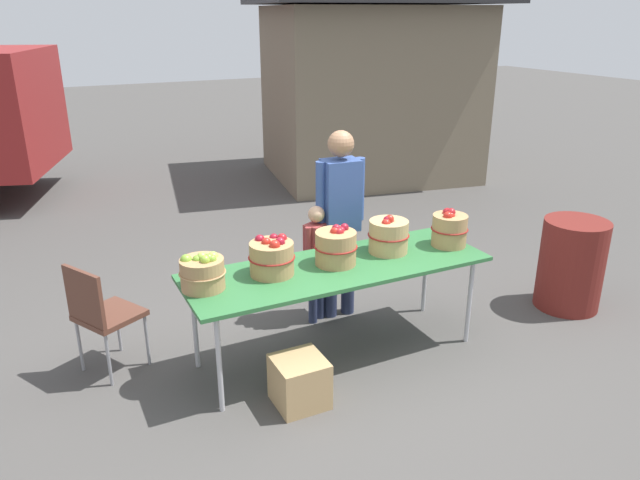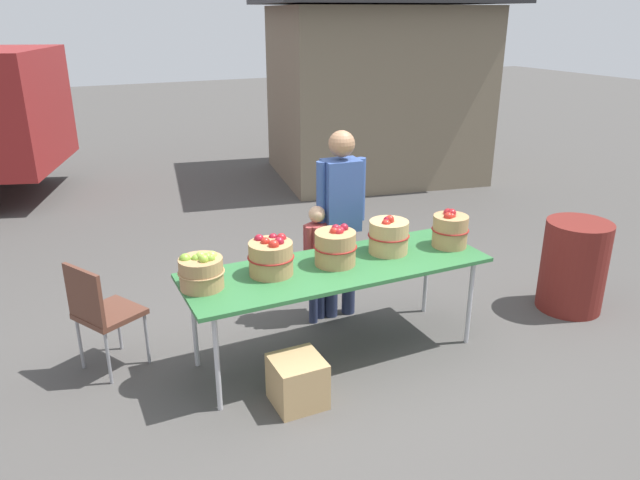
{
  "view_description": "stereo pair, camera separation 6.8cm",
  "coord_description": "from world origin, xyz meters",
  "views": [
    {
      "loc": [
        -1.93,
        -3.62,
        2.51
      ],
      "look_at": [
        0.0,
        0.3,
        0.85
      ],
      "focal_mm": 33.76,
      "sensor_mm": 36.0,
      "label": 1
    },
    {
      "loc": [
        -1.87,
        -3.65,
        2.51
      ],
      "look_at": [
        0.0,
        0.3,
        0.85
      ],
      "focal_mm": 33.76,
      "sensor_mm": 36.0,
      "label": 2
    }
  ],
  "objects": [
    {
      "name": "apple_basket_green_0",
      "position": [
        -1.0,
        0.06,
        0.87
      ],
      "size": [
        0.32,
        0.32,
        0.26
      ],
      "color": "#A87F51",
      "rests_on": "market_table"
    },
    {
      "name": "produce_crate",
      "position": [
        -0.53,
        -0.46,
        0.17
      ],
      "size": [
        0.34,
        0.34,
        0.34
      ],
      "primitive_type": "cube",
      "color": "tan",
      "rests_on": "ground"
    },
    {
      "name": "market_table",
      "position": [
        0.0,
        0.0,
        0.71
      ],
      "size": [
        2.3,
        0.76,
        0.75
      ],
      "color": "#2D6B38",
      "rests_on": "ground"
    },
    {
      "name": "trash_barrel",
      "position": [
        2.25,
        -0.2,
        0.41
      ],
      "size": [
        0.56,
        0.56,
        0.82
      ],
      "primitive_type": "cylinder",
      "color": "maroon",
      "rests_on": "ground"
    },
    {
      "name": "apple_basket_red_0",
      "position": [
        -0.49,
        0.07,
        0.88
      ],
      "size": [
        0.34,
        0.34,
        0.29
      ],
      "color": "#A87F51",
      "rests_on": "market_table"
    },
    {
      "name": "child_customer",
      "position": [
        0.1,
        0.57,
        0.61
      ],
      "size": [
        0.25,
        0.21,
        1.04
      ],
      "rotation": [
        0.0,
        0.0,
        3.61
      ],
      "color": "#262D4C",
      "rests_on": "ground"
    },
    {
      "name": "apple_basket_red_3",
      "position": [
        0.99,
        -0.03,
        0.89
      ],
      "size": [
        0.3,
        0.3,
        0.31
      ],
      "color": "#A87F51",
      "rests_on": "market_table"
    },
    {
      "name": "food_kiosk",
      "position": [
        3.05,
        4.73,
        1.38
      ],
      "size": [
        3.95,
        3.46,
        2.74
      ],
      "rotation": [
        0.0,
        0.0,
        -0.17
      ],
      "color": "#726651",
      "rests_on": "ground"
    },
    {
      "name": "apple_basket_red_1",
      "position": [
        0.01,
        0.04,
        0.89
      ],
      "size": [
        0.33,
        0.33,
        0.31
      ],
      "color": "#A87F51",
      "rests_on": "market_table"
    },
    {
      "name": "ground_plane",
      "position": [
        0.0,
        0.0,
        0.0
      ],
      "size": [
        40.0,
        40.0,
        0.0
      ],
      "primitive_type": "plane",
      "color": "#474442"
    },
    {
      "name": "folding_chair",
      "position": [
        -1.65,
        0.53,
        0.51
      ],
      "size": [
        0.54,
        0.54,
        0.86
      ],
      "rotation": [
        0.0,
        0.0,
        2.07
      ],
      "color": "brown",
      "rests_on": "ground"
    },
    {
      "name": "vendor_adult",
      "position": [
        0.32,
        0.58,
        0.96
      ],
      "size": [
        0.43,
        0.24,
        1.63
      ],
      "rotation": [
        0.0,
        0.0,
        3.07
      ],
      "color": "#262D4C",
      "rests_on": "ground"
    },
    {
      "name": "apple_basket_red_2",
      "position": [
        0.48,
        0.07,
        0.89
      ],
      "size": [
        0.33,
        0.33,
        0.31
      ],
      "color": "tan",
      "rests_on": "market_table"
    }
  ]
}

